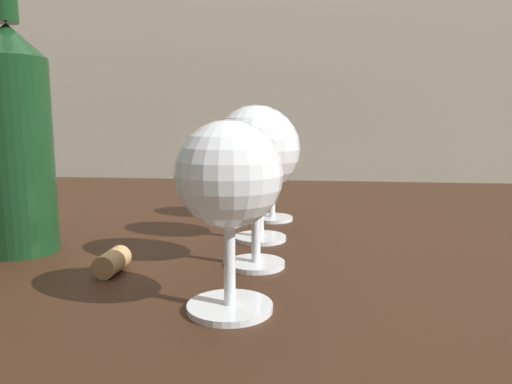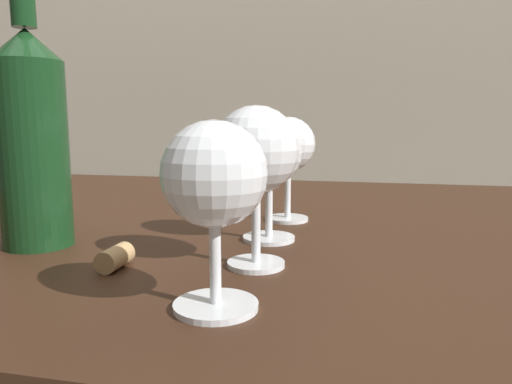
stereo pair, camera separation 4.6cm
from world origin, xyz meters
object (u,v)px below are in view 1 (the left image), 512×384
Objects in this scene: wine_glass_pinot at (260,156)px; cork at (112,262)px; wine_glass_rose at (229,181)px; wine_glass_merlot at (256,152)px; wine_bottle at (14,135)px; wine_glass_amber at (272,146)px.

cork is at bearing -131.77° from wine_glass_pinot.
wine_glass_rose reaches higher than cork.
wine_glass_merlot is 0.48× the size of wine_bottle.
wine_glass_pinot is (-0.01, 0.10, -0.01)m from wine_glass_merlot.
wine_glass_amber is (0.00, 0.12, 0.01)m from wine_glass_pinot.
wine_bottle is 0.19m from cork.
cork is (-0.13, -0.26, -0.10)m from wine_glass_amber.
wine_glass_rose is 3.45× the size of cork.
wine_glass_merlot is 0.11m from wine_glass_pinot.
wine_glass_amber is 0.45× the size of wine_bottle.
wine_glass_merlot is at bearing 15.40° from cork.
wine_bottle is at bearing 155.11° from cork.
wine_glass_rose is at bearing -93.67° from wine_glass_merlot.
wine_bottle reaches higher than wine_glass_merlot.
wine_glass_rose is 0.99× the size of wine_glass_pinot.
wine_glass_merlot is at bearing -86.09° from wine_glass_pinot.
cork is (0.13, -0.06, -0.12)m from wine_bottle.
wine_glass_rose is 0.44× the size of wine_bottle.
wine_bottle reaches higher than wine_glass_amber.
wine_glass_rose is 0.29m from wine_bottle.
wine_glass_rose is at bearing -27.80° from wine_bottle.
wine_bottle reaches higher than wine_glass_rose.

